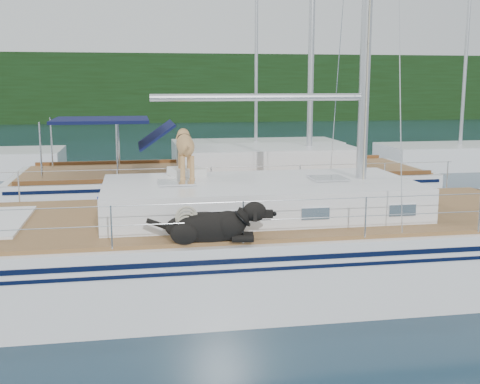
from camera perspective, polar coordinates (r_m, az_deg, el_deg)
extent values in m
plane|color=black|center=(10.45, -2.54, -8.95)|extent=(120.00, 120.00, 0.00)
cube|color=black|center=(54.80, -8.83, 9.70)|extent=(90.00, 3.00, 6.00)
cube|color=#595147|center=(56.07, -8.79, 7.26)|extent=(92.00, 1.00, 1.20)
cube|color=white|center=(10.29, -2.56, -6.32)|extent=(12.00, 3.80, 1.40)
cube|color=brown|center=(10.11, -2.60, -2.35)|extent=(11.52, 3.50, 0.06)
cube|color=white|center=(10.18, 1.86, -0.51)|extent=(5.20, 2.50, 0.55)
cylinder|color=silver|center=(10.00, 1.92, 8.96)|extent=(3.60, 0.12, 0.12)
cylinder|color=silver|center=(8.29, -1.06, -0.98)|extent=(10.56, 0.01, 0.01)
cylinder|color=silver|center=(11.71, -3.73, 2.31)|extent=(10.56, 0.01, 0.01)
cube|color=#1B2CAC|center=(11.60, -11.46, -0.63)|extent=(0.80, 0.69, 0.05)
cube|color=silver|center=(10.77, -5.09, 1.93)|extent=(0.69, 0.63, 0.15)
torus|color=#BEB196|center=(8.32, -5.09, -2.40)|extent=(0.40, 0.13, 0.40)
cube|color=white|center=(16.46, -1.54, -0.19)|extent=(11.00, 3.50, 1.30)
cube|color=brown|center=(16.35, -1.55, 2.05)|extent=(10.56, 3.29, 0.06)
cube|color=white|center=(16.52, 2.57, 3.36)|extent=(4.80, 2.30, 0.55)
cube|color=#0F1240|center=(16.06, -13.03, 6.67)|extent=(2.40, 2.30, 0.08)
cube|color=white|center=(26.49, 1.51, 3.69)|extent=(7.20, 3.00, 1.10)
cylinder|color=silver|center=(26.44, 1.57, 15.84)|extent=(0.14, 0.14, 11.00)
cube|color=white|center=(26.54, 20.07, 3.08)|extent=(6.40, 3.00, 1.10)
cylinder|color=silver|center=(26.49, 20.84, 15.18)|extent=(0.14, 0.14, 11.00)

